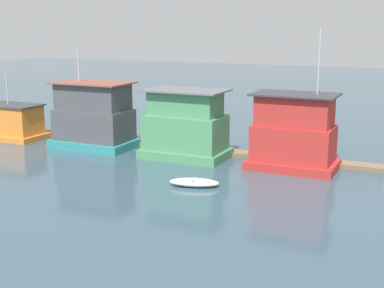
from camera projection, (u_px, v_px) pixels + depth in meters
name	position (u px, v px, depth m)	size (l,w,h in m)	color
ground_plane	(198.00, 159.00, 40.62)	(200.00, 200.00, 0.00)	#385160
dock_walkway	(211.00, 150.00, 42.87)	(51.00, 1.42, 0.30)	#846B4C
houseboat_orange	(13.00, 122.00, 47.88)	(5.63, 3.59, 6.00)	orange
houseboat_teal	(94.00, 117.00, 44.20)	(6.69, 4.15, 7.90)	teal
houseboat_green	(185.00, 127.00, 40.73)	(6.45, 4.05, 5.25)	#4C9360
houseboat_red	(294.00, 134.00, 37.50)	(6.16, 3.96, 9.79)	red
dinghy_white	(194.00, 182.00, 33.74)	(3.38, 2.03, 0.52)	white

